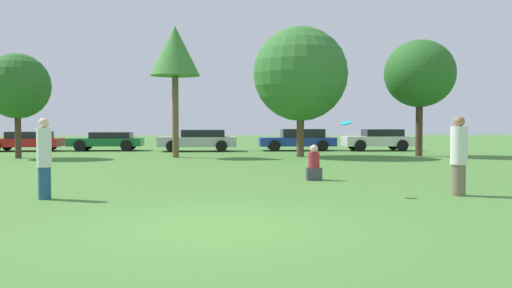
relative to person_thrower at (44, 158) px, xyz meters
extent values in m
plane|color=#477A33|center=(3.89, -3.35, -0.91)|extent=(120.00, 120.00, 0.00)
cylinder|color=navy|center=(0.00, 0.00, -0.56)|extent=(0.27, 0.27, 0.71)
cylinder|color=silver|center=(0.00, 0.00, 0.23)|extent=(0.31, 0.31, 0.86)
sphere|color=beige|center=(0.00, 0.00, 0.76)|extent=(0.22, 0.22, 0.22)
cylinder|color=#726651|center=(9.30, 0.11, -0.55)|extent=(0.32, 0.32, 0.72)
cylinder|color=silver|center=(9.30, 0.11, 0.25)|extent=(0.38, 0.38, 0.88)
sphere|color=#8C6647|center=(9.30, 0.11, 0.80)|extent=(0.25, 0.25, 0.25)
cylinder|color=#19B2D8|center=(6.71, 0.23, 0.76)|extent=(0.25, 0.24, 0.14)
cube|color=#3F3F47|center=(6.51, 3.61, -0.73)|extent=(0.44, 0.36, 0.36)
cylinder|color=#A52633|center=(6.51, 3.61, -0.33)|extent=(0.33, 0.33, 0.45)
sphere|color=beige|center=(6.51, 3.61, 0.00)|extent=(0.23, 0.23, 0.23)
cylinder|color=#473323|center=(-5.72, 13.72, 0.35)|extent=(0.28, 0.28, 2.52)
sphere|color=#286023|center=(-5.72, 13.72, 2.45)|extent=(3.02, 3.02, 3.02)
cylinder|color=brown|center=(1.52, 13.99, 1.03)|extent=(0.30, 0.30, 3.88)
cone|color=#3D7F33|center=(1.52, 13.99, 4.15)|extent=(2.36, 2.36, 2.36)
cylinder|color=brown|center=(7.52, 14.16, 0.47)|extent=(0.36, 0.36, 2.76)
sphere|color=#33702D|center=(7.52, 14.16, 3.10)|extent=(4.56, 4.56, 4.56)
cylinder|color=#473323|center=(13.45, 14.36, 0.65)|extent=(0.34, 0.34, 3.12)
ellipsoid|color=#286023|center=(13.45, 14.36, 3.16)|extent=(3.46, 3.46, 3.31)
cube|color=red|center=(-7.79, 20.11, -0.41)|extent=(4.22, 1.88, 0.48)
cube|color=black|center=(-7.48, 20.11, 0.03)|extent=(2.33, 1.63, 0.38)
cylinder|color=black|center=(-9.10, 20.99, -0.60)|extent=(0.63, 0.21, 0.62)
cylinder|color=black|center=(-6.48, 19.23, -0.60)|extent=(0.63, 0.21, 0.62)
cylinder|color=black|center=(-6.51, 21.04, -0.60)|extent=(0.63, 0.21, 0.62)
cube|color=#196633|center=(-3.14, 20.30, -0.40)|extent=(4.27, 1.76, 0.46)
cube|color=black|center=(-2.82, 20.31, 0.01)|extent=(2.36, 1.52, 0.35)
cylinder|color=black|center=(-4.44, 19.44, -0.58)|extent=(0.66, 0.23, 0.66)
cylinder|color=black|center=(-4.47, 21.12, -0.58)|extent=(0.66, 0.23, 0.66)
cylinder|color=black|center=(-1.81, 19.48, -0.58)|extent=(0.66, 0.23, 0.66)
cylinder|color=black|center=(-1.84, 21.17, -0.58)|extent=(0.66, 0.23, 0.66)
cube|color=#B2B2B7|center=(2.25, 19.43, -0.35)|extent=(4.49, 1.85, 0.56)
cube|color=black|center=(2.59, 19.44, 0.13)|extent=(2.48, 1.60, 0.40)
cylinder|color=black|center=(0.88, 18.52, -0.58)|extent=(0.66, 0.23, 0.65)
cylinder|color=black|center=(0.85, 20.29, -0.58)|extent=(0.66, 0.23, 0.65)
cylinder|color=black|center=(3.65, 18.57, -0.58)|extent=(0.66, 0.23, 0.65)
cylinder|color=black|center=(3.62, 20.34, -0.58)|extent=(0.66, 0.23, 0.65)
cube|color=#1E389E|center=(8.08, 19.86, -0.38)|extent=(4.50, 1.74, 0.51)
cube|color=black|center=(8.41, 19.86, 0.12)|extent=(2.49, 1.51, 0.50)
cylinder|color=black|center=(6.70, 19.00, -0.59)|extent=(0.64, 0.19, 0.64)
cylinder|color=black|center=(6.68, 20.67, -0.59)|extent=(0.64, 0.19, 0.64)
cylinder|color=black|center=(9.48, 19.05, -0.59)|extent=(0.64, 0.19, 0.64)
cylinder|color=black|center=(9.45, 20.71, -0.59)|extent=(0.64, 0.19, 0.64)
cube|color=silver|center=(12.80, 19.55, -0.34)|extent=(4.00, 1.73, 0.57)
cube|color=black|center=(13.10, 19.56, 0.15)|extent=(2.21, 1.50, 0.41)
cylinder|color=black|center=(11.59, 18.70, -0.58)|extent=(0.67, 0.17, 0.66)
cylinder|color=black|center=(11.56, 20.36, -0.58)|extent=(0.67, 0.17, 0.66)
cylinder|color=black|center=(14.05, 18.74, -0.58)|extent=(0.67, 0.17, 0.66)
cylinder|color=black|center=(14.02, 20.40, -0.58)|extent=(0.67, 0.17, 0.66)
camera|label=1|loc=(4.01, -12.12, 0.79)|focal=38.31mm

